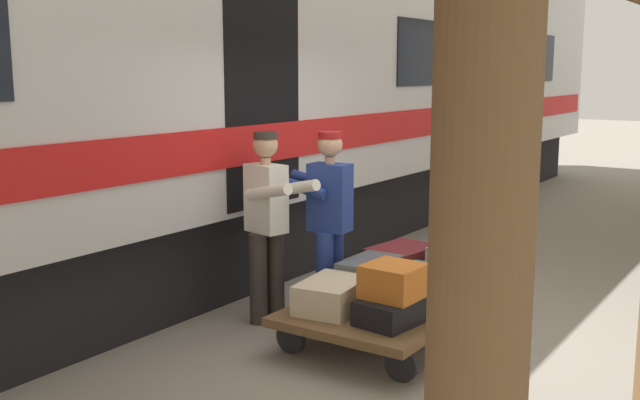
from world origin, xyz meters
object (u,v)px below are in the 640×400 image
object	(u,v)px
luggage_cart	(398,302)
suitcase_yellow_case	(457,275)
suitcase_orange_carryall	(394,281)
porter_by_door	(268,220)
suitcase_gray_aluminum	(459,256)
suitcase_black_hardshell	(394,310)
suitcase_teal_softside	(428,286)
suitcase_maroon_trunk	(402,261)
porter_in_overalls	(328,219)
suitcase_cream_canvas	(332,295)
suitcase_slate_roller	(370,275)
train_car	(151,87)

from	to	relation	value
luggage_cart	suitcase_yellow_case	distance (m)	0.67
suitcase_orange_carryall	porter_by_door	xyz separation A→B (m)	(1.38, -0.22, 0.28)
suitcase_yellow_case	porter_by_door	world-z (taller)	porter_by_door
suitcase_gray_aluminum	suitcase_orange_carryall	size ratio (longest dim) A/B	1.05
suitcase_yellow_case	suitcase_orange_carryall	bearing A→B (deg)	89.33
suitcase_yellow_case	suitcase_orange_carryall	distance (m)	1.20
suitcase_yellow_case	suitcase_black_hardshell	xyz separation A→B (m)	(0.00, 1.20, 0.00)
suitcase_teal_softside	suitcase_orange_carryall	distance (m)	0.61
suitcase_teal_softside	suitcase_maroon_trunk	size ratio (longest dim) A/B	0.88
suitcase_teal_softside	porter_by_door	distance (m)	1.51
porter_in_overalls	porter_by_door	xyz separation A→B (m)	(0.40, 0.36, 0.00)
suitcase_cream_canvas	suitcase_gray_aluminum	bearing A→B (deg)	-114.95
suitcase_yellow_case	porter_in_overalls	distance (m)	1.27
suitcase_slate_roller	porter_in_overalls	distance (m)	0.63
suitcase_teal_softside	suitcase_slate_roller	bearing A→B (deg)	0.00
suitcase_orange_carryall	porter_by_door	size ratio (longest dim) A/B	0.24
train_car	suitcase_black_hardshell	bearing A→B (deg)	167.78
train_car	suitcase_yellow_case	xyz separation A→B (m)	(-3.29, -0.48, -1.64)
suitcase_slate_roller	suitcase_maroon_trunk	bearing A→B (deg)	-90.00
luggage_cart	train_car	bearing A→B (deg)	-2.18
suitcase_maroon_trunk	suitcase_orange_carryall	bearing A→B (deg)	114.77
suitcase_cream_canvas	porter_in_overalls	distance (m)	0.89
suitcase_teal_softside	suitcase_yellow_case	xyz separation A→B (m)	(0.00, -0.60, -0.04)
suitcase_teal_softside	porter_in_overalls	bearing A→B (deg)	-0.22
suitcase_orange_carryall	porter_in_overalls	bearing A→B (deg)	-30.54
porter_in_overalls	porter_by_door	bearing A→B (deg)	42.14
suitcase_cream_canvas	suitcase_teal_softside	size ratio (longest dim) A/B	1.13
suitcase_maroon_trunk	suitcase_yellow_case	distance (m)	0.56
train_car	suitcase_slate_roller	world-z (taller)	train_car
suitcase_slate_roller	porter_in_overalls	size ratio (longest dim) A/B	0.35
suitcase_black_hardshell	suitcase_orange_carryall	world-z (taller)	suitcase_orange_carryall
suitcase_black_hardshell	suitcase_slate_roller	bearing A→B (deg)	-47.09
suitcase_teal_softside	porter_by_door	xyz separation A→B (m)	(1.40, 0.36, 0.46)
suitcase_teal_softside	suitcase_black_hardshell	bearing A→B (deg)	90.00
suitcase_yellow_case	porter_in_overalls	world-z (taller)	porter_in_overalls
suitcase_gray_aluminum	suitcase_orange_carryall	bearing A→B (deg)	89.14
train_car	suitcase_maroon_trunk	distance (m)	3.20
luggage_cart	suitcase_yellow_case	bearing A→B (deg)	-114.93
suitcase_black_hardshell	suitcase_gray_aluminum	distance (m)	1.22
train_car	luggage_cart	bearing A→B (deg)	177.82
luggage_cart	porter_in_overalls	distance (m)	0.96
suitcase_teal_softside	suitcase_gray_aluminum	size ratio (longest dim) A/B	1.27
suitcase_yellow_case	porter_in_overalls	bearing A→B (deg)	30.79
suitcase_gray_aluminum	porter_by_door	size ratio (longest dim) A/B	0.26
suitcase_yellow_case	porter_by_door	size ratio (longest dim) A/B	0.33
suitcase_slate_roller	porter_by_door	size ratio (longest dim) A/B	0.35
suitcase_maroon_trunk	suitcase_teal_softside	bearing A→B (deg)	132.91
suitcase_slate_roller	suitcase_gray_aluminum	size ratio (longest dim) A/B	1.37
suitcase_maroon_trunk	porter_by_door	distance (m)	1.35
suitcase_yellow_case	suitcase_teal_softside	bearing A→B (deg)	90.00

